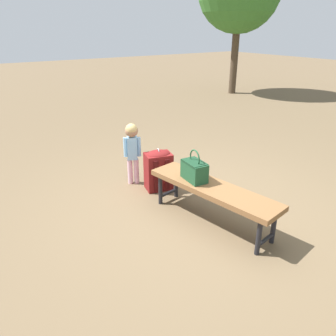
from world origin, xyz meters
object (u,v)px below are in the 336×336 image
(child_standing, at_px, (132,144))
(backpack_large, at_px, (158,169))
(park_bench, at_px, (212,191))
(handbag, at_px, (194,170))

(child_standing, relative_size, backpack_large, 1.50)
(park_bench, bearing_deg, child_standing, 10.21)
(backpack_large, bearing_deg, park_bench, -177.67)
(handbag, bearing_deg, backpack_large, -1.95)
(child_standing, height_order, backpack_large, child_standing)
(park_bench, xyz_separation_m, handbag, (0.24, 0.07, 0.18))
(handbag, xyz_separation_m, child_standing, (1.14, 0.18, 0.01))
(park_bench, bearing_deg, backpack_large, 2.33)
(child_standing, bearing_deg, handbag, -171.09)
(handbag, bearing_deg, park_bench, -163.82)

